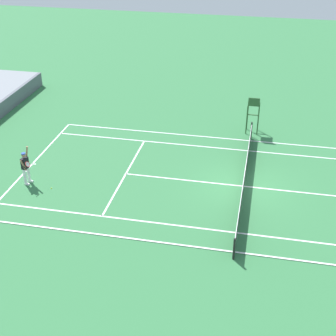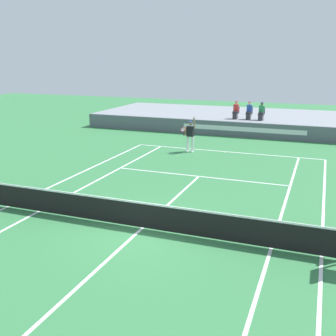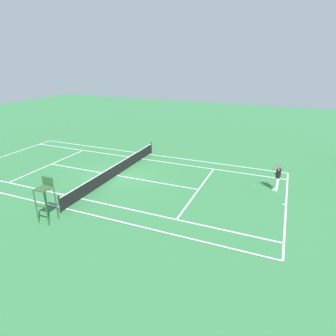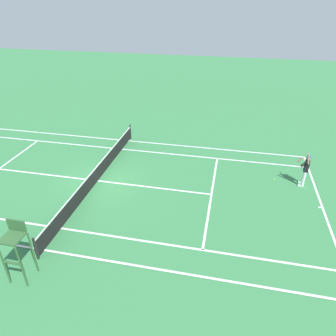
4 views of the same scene
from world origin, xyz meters
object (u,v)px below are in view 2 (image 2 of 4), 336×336
object	(u,v)px
spectator_seated_0	(236,110)
spectator_seated_1	(249,111)
spectator_seated_2	(261,112)
tennis_ball	(178,156)
tennis_player	(190,135)

from	to	relation	value
spectator_seated_0	spectator_seated_1	bearing A→B (deg)	0.00
spectator_seated_0	spectator_seated_1	size ratio (longest dim) A/B	1.00
spectator_seated_2	spectator_seated_0	bearing A→B (deg)	180.00
spectator_seated_1	tennis_ball	distance (m)	9.04
spectator_seated_0	spectator_seated_2	xyz separation A→B (m)	(1.84, 0.00, 0.00)
spectator_seated_0	spectator_seated_1	distance (m)	0.97
spectator_seated_0	spectator_seated_2	distance (m)	1.84
spectator_seated_1	tennis_player	xyz separation A→B (m)	(-2.12, -7.14, -0.66)
spectator_seated_0	tennis_player	size ratio (longest dim) A/B	0.61
spectator_seated_0	tennis_player	distance (m)	7.27
tennis_player	tennis_ball	size ratio (longest dim) A/B	30.63
tennis_ball	spectator_seated_1	bearing A→B (deg)	74.39
spectator_seated_2	tennis_player	world-z (taller)	spectator_seated_2
spectator_seated_1	tennis_player	world-z (taller)	spectator_seated_1
spectator_seated_0	tennis_ball	world-z (taller)	spectator_seated_0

